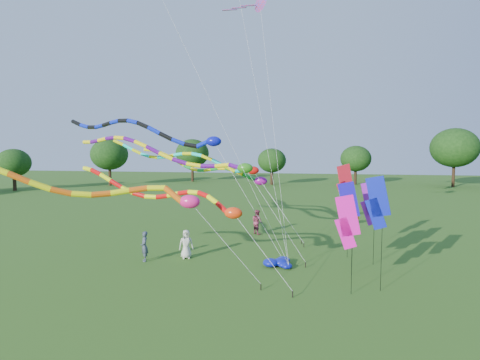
% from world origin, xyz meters
% --- Properties ---
extents(ground, '(160.00, 160.00, 0.00)m').
position_xyz_m(ground, '(0.00, 0.00, 0.00)').
color(ground, '#2F5D18').
rests_on(ground, ground).
extents(tree_ring, '(120.31, 118.30, 9.52)m').
position_xyz_m(tree_ring, '(0.88, -5.08, 5.45)').
color(tree_ring, '#382314').
rests_on(tree_ring, ground).
extents(tube_kite_red, '(11.93, 3.89, 6.00)m').
position_xyz_m(tube_kite_red, '(-3.26, 2.45, 4.08)').
color(tube_kite_red, black).
rests_on(tube_kite_red, ground).
extents(tube_kite_orange, '(14.57, 3.27, 6.83)m').
position_xyz_m(tube_kite_orange, '(-6.08, -0.67, 4.85)').
color(tube_kite_orange, black).
rests_on(tube_kite_orange, ground).
extents(tube_kite_purple, '(15.73, 5.02, 7.97)m').
position_xyz_m(tube_kite_purple, '(-4.92, 7.03, 6.11)').
color(tube_kite_purple, black).
rests_on(tube_kite_purple, ground).
extents(tube_kite_blue, '(14.68, 3.41, 8.99)m').
position_xyz_m(tube_kite_blue, '(-6.06, 6.89, 7.48)').
color(tube_kite_blue, black).
rests_on(tube_kite_blue, ground).
extents(tube_kite_cyan, '(14.53, 3.24, 7.67)m').
position_xyz_m(tube_kite_cyan, '(-4.53, 10.51, 5.68)').
color(tube_kite_cyan, black).
rests_on(tube_kite_cyan, ground).
extents(tube_kite_green, '(13.53, 6.25, 7.05)m').
position_xyz_m(tube_kite_green, '(-3.82, 13.19, 4.87)').
color(tube_kite_green, black).
rests_on(tube_kite_green, ground).
extents(delta_kite_high_c, '(4.28, 4.10, 15.86)m').
position_xyz_m(delta_kite_high_c, '(0.48, 7.27, 15.18)').
color(delta_kite_high_c, black).
rests_on(delta_kite_high_c, ground).
extents(banner_pole_orange, '(1.16, 0.16, 4.47)m').
position_xyz_m(banner_pole_orange, '(5.65, 5.08, 3.20)').
color(banner_pole_orange, black).
rests_on(banner_pole_orange, ground).
extents(banner_pole_blue_a, '(1.16, 0.13, 4.88)m').
position_xyz_m(banner_pole_blue_a, '(5.50, 3.77, 3.62)').
color(banner_pole_blue_a, black).
rests_on(banner_pole_blue_a, ground).
extents(banner_pole_violet, '(1.16, 0.21, 4.74)m').
position_xyz_m(banner_pole_violet, '(6.90, 5.81, 3.47)').
color(banner_pole_violet, black).
rests_on(banner_pole_violet, ground).
extents(banner_pole_blue_b, '(1.13, 0.41, 5.34)m').
position_xyz_m(banner_pole_blue_b, '(6.58, 1.72, 4.07)').
color(banner_pole_blue_b, black).
rests_on(banner_pole_blue_b, ground).
extents(banner_pole_red, '(1.10, 0.54, 5.63)m').
position_xyz_m(banner_pole_red, '(5.63, 7.05, 4.35)').
color(banner_pole_red, black).
rests_on(banner_pole_red, ground).
extents(banner_pole_magenta_a, '(1.16, 0.19, 4.53)m').
position_xyz_m(banner_pole_magenta_a, '(5.20, 1.05, 3.27)').
color(banner_pole_magenta_a, black).
rests_on(banner_pole_magenta_a, ground).
extents(blue_nylon_heap, '(1.53, 1.31, 0.54)m').
position_xyz_m(blue_nylon_heap, '(1.81, 4.77, 0.25)').
color(blue_nylon_heap, '#0C159E').
rests_on(blue_nylon_heap, ground).
extents(person_a, '(0.97, 0.80, 1.71)m').
position_xyz_m(person_a, '(-3.62, 5.35, 0.85)').
color(person_a, beige).
rests_on(person_a, ground).
extents(person_b, '(0.68, 0.76, 1.74)m').
position_xyz_m(person_b, '(-5.82, 4.37, 0.87)').
color(person_b, '#3B4453').
rests_on(person_b, ground).
extents(person_c, '(1.13, 1.14, 1.85)m').
position_xyz_m(person_c, '(-0.28, 12.60, 0.93)').
color(person_c, '#90344D').
rests_on(person_c, ground).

